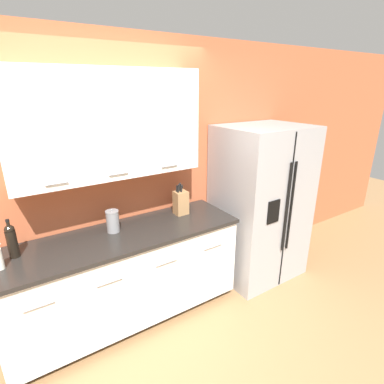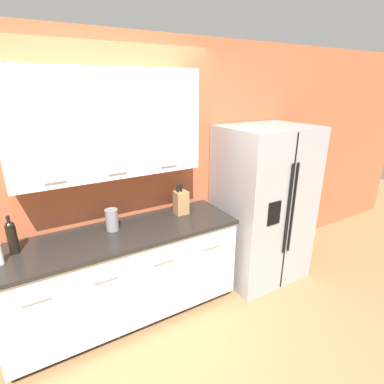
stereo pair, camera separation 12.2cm
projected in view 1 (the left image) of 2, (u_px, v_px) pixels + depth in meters
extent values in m
plane|color=#997047|center=(140.00, 378.00, 2.34)|extent=(14.00, 14.00, 0.00)
cube|color=#BC5B38|center=(86.00, 186.00, 2.69)|extent=(10.00, 0.05, 2.60)
cube|color=white|center=(108.00, 125.00, 2.46)|extent=(1.58, 0.32, 0.88)
cylinder|color=#99999E|center=(57.00, 184.00, 2.20)|extent=(0.16, 0.01, 0.01)
cylinder|color=#99999E|center=(119.00, 174.00, 2.45)|extent=(0.16, 0.01, 0.01)
cylinder|color=#99999E|center=(170.00, 166.00, 2.69)|extent=(0.16, 0.01, 0.01)
cube|color=black|center=(129.00, 311.00, 2.97)|extent=(2.06, 0.54, 0.09)
cube|color=white|center=(127.00, 275.00, 2.79)|extent=(2.10, 0.62, 0.79)
cube|color=black|center=(124.00, 236.00, 2.64)|extent=(2.12, 0.64, 0.03)
cylinder|color=#99999E|center=(39.00, 307.00, 2.07)|extent=(0.20, 0.01, 0.01)
cylinder|color=#99999E|center=(110.00, 282.00, 2.33)|extent=(0.20, 0.01, 0.01)
cylinder|color=#99999E|center=(167.00, 263.00, 2.59)|extent=(0.20, 0.01, 0.01)
cylinder|color=#99999E|center=(213.00, 247.00, 2.85)|extent=(0.20, 0.01, 0.01)
cube|color=#9E9EA0|center=(260.00, 203.00, 3.42)|extent=(0.96, 0.77, 1.76)
cube|color=black|center=(287.00, 215.00, 3.11)|extent=(0.01, 0.01, 1.72)
cylinder|color=black|center=(287.00, 208.00, 3.06)|extent=(0.02, 0.02, 0.97)
cylinder|color=black|center=(291.00, 207.00, 3.09)|extent=(0.02, 0.02, 0.97)
cube|color=black|center=(273.00, 212.00, 2.97)|extent=(0.16, 0.01, 0.24)
cube|color=#A87A4C|center=(181.00, 203.00, 3.01)|extent=(0.13, 0.11, 0.24)
cylinder|color=black|center=(177.00, 189.00, 2.96)|extent=(0.01, 0.03, 0.07)
cylinder|color=black|center=(178.00, 188.00, 2.93)|extent=(0.02, 0.04, 0.09)
cylinder|color=black|center=(180.00, 187.00, 2.97)|extent=(0.02, 0.04, 0.09)
cylinder|color=black|center=(182.00, 188.00, 2.95)|extent=(0.02, 0.04, 0.08)
cylinder|color=black|center=(13.00, 244.00, 2.25)|extent=(0.07, 0.07, 0.22)
sphere|color=black|center=(9.00, 229.00, 2.21)|extent=(0.07, 0.07, 0.07)
cylinder|color=black|center=(9.00, 226.00, 2.20)|extent=(0.02, 0.02, 0.07)
cylinder|color=black|center=(7.00, 221.00, 2.19)|extent=(0.03, 0.03, 0.02)
cylinder|color=gray|center=(113.00, 222.00, 2.65)|extent=(0.11, 0.11, 0.19)
cylinder|color=gray|center=(112.00, 212.00, 2.62)|extent=(0.12, 0.12, 0.01)
sphere|color=gray|center=(112.00, 210.00, 2.61)|extent=(0.02, 0.02, 0.02)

